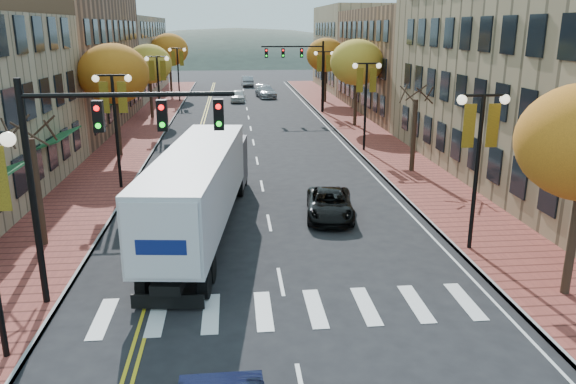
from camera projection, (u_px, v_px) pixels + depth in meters
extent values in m
plane|color=black|center=(293.00, 345.00, 15.33)|extent=(200.00, 200.00, 0.00)
cube|color=brown|center=(140.00, 133.00, 45.48)|extent=(4.00, 85.00, 0.15)
cube|color=brown|center=(358.00, 129.00, 47.17)|extent=(4.00, 85.00, 0.15)
cube|color=brown|center=(44.00, 62.00, 46.53)|extent=(12.00, 24.00, 11.00)
cube|color=#9E8966|center=(108.00, 56.00, 70.60)|extent=(12.00, 26.00, 9.50)
cube|color=brown|center=(433.00, 62.00, 55.72)|extent=(15.00, 24.00, 10.00)
cube|color=#9E8966|center=(378.00, 48.00, 76.57)|extent=(15.00, 20.00, 11.00)
cylinder|color=#382619|center=(38.00, 193.00, 21.48)|extent=(0.28, 0.28, 4.20)
cylinder|color=#382619|center=(117.00, 118.00, 36.65)|extent=(0.28, 0.28, 4.90)
ellipsoid|color=orange|center=(114.00, 74.00, 35.84)|extent=(4.48, 4.48, 3.81)
cylinder|color=#382619|center=(151.00, 93.00, 51.97)|extent=(0.28, 0.28, 4.55)
ellipsoid|color=gold|center=(149.00, 64.00, 51.22)|extent=(4.16, 4.16, 3.54)
cylinder|color=#382619|center=(171.00, 74.00, 69.08)|extent=(0.28, 0.28, 5.04)
ellipsoid|color=orange|center=(169.00, 50.00, 68.24)|extent=(4.61, 4.61, 3.92)
cylinder|color=#382619|center=(575.00, 226.00, 17.39)|extent=(0.28, 0.28, 4.55)
cylinder|color=#382619|center=(414.00, 136.00, 32.71)|extent=(0.28, 0.28, 4.20)
cylinder|color=#382619|center=(356.00, 97.00, 47.88)|extent=(0.28, 0.28, 4.90)
ellipsoid|color=gold|center=(357.00, 62.00, 47.07)|extent=(4.48, 4.48, 3.81)
cylinder|color=#382619|center=(325.00, 80.00, 63.17)|extent=(0.28, 0.28, 4.76)
ellipsoid|color=orange|center=(326.00, 55.00, 62.38)|extent=(4.35, 4.35, 3.70)
sphere|color=#FFF2CC|center=(8.00, 139.00, 13.04)|extent=(0.36, 0.36, 0.36)
cylinder|color=black|center=(117.00, 134.00, 29.04)|extent=(0.16, 0.16, 6.00)
cylinder|color=black|center=(111.00, 75.00, 28.19)|extent=(1.60, 0.10, 0.10)
sphere|color=#FFF2CC|center=(95.00, 79.00, 28.16)|extent=(0.36, 0.36, 0.36)
sphere|color=#FFF2CC|center=(128.00, 78.00, 28.31)|extent=(0.36, 0.36, 0.36)
cube|color=gold|center=(104.00, 97.00, 28.46)|extent=(0.45, 0.03, 1.60)
cube|color=gold|center=(122.00, 97.00, 28.55)|extent=(0.45, 0.03, 1.60)
cylinder|color=black|center=(159.00, 94.00, 46.22)|extent=(0.16, 0.16, 6.00)
cylinder|color=black|center=(157.00, 57.00, 45.37)|extent=(1.60, 0.10, 0.10)
sphere|color=#FFF2CC|center=(147.00, 59.00, 45.34)|extent=(0.36, 0.36, 0.36)
sphere|color=#FFF2CC|center=(167.00, 59.00, 45.49)|extent=(0.36, 0.36, 0.36)
cube|color=gold|center=(152.00, 71.00, 45.64)|extent=(0.45, 0.03, 1.60)
cube|color=gold|center=(163.00, 71.00, 45.72)|extent=(0.45, 0.03, 1.60)
cylinder|color=black|center=(178.00, 76.00, 63.40)|extent=(0.16, 0.16, 6.00)
cylinder|color=black|center=(177.00, 48.00, 62.55)|extent=(1.60, 0.10, 0.10)
sphere|color=#FFF2CC|center=(170.00, 50.00, 62.51)|extent=(0.36, 0.36, 0.36)
sphere|color=#FFF2CC|center=(184.00, 50.00, 62.66)|extent=(0.36, 0.36, 0.36)
cube|color=gold|center=(173.00, 58.00, 62.82)|extent=(0.45, 0.03, 1.60)
cube|color=gold|center=(182.00, 58.00, 62.90)|extent=(0.45, 0.03, 1.60)
cylinder|color=black|center=(476.00, 176.00, 20.91)|extent=(0.16, 0.16, 6.00)
cylinder|color=black|center=(484.00, 95.00, 20.06)|extent=(1.60, 0.10, 0.10)
sphere|color=#FFF2CC|center=(462.00, 100.00, 20.02)|extent=(0.36, 0.36, 0.36)
sphere|color=#FFF2CC|center=(505.00, 99.00, 20.17)|extent=(0.36, 0.36, 0.36)
cube|color=gold|center=(469.00, 126.00, 20.33)|extent=(0.45, 0.03, 1.60)
cube|color=gold|center=(493.00, 126.00, 20.41)|extent=(0.45, 0.03, 1.60)
cylinder|color=black|center=(365.00, 109.00, 38.08)|extent=(0.16, 0.16, 6.00)
cylinder|color=black|center=(367.00, 63.00, 37.23)|extent=(1.60, 0.10, 0.10)
sphere|color=#FFF2CC|center=(355.00, 66.00, 37.20)|extent=(0.36, 0.36, 0.36)
sphere|color=#FFF2CC|center=(379.00, 66.00, 37.35)|extent=(0.36, 0.36, 0.36)
cube|color=gold|center=(360.00, 80.00, 37.50)|extent=(0.45, 0.03, 1.60)
cube|color=gold|center=(373.00, 80.00, 37.59)|extent=(0.45, 0.03, 1.60)
cylinder|color=black|center=(323.00, 83.00, 55.26)|extent=(0.16, 0.16, 6.00)
cylinder|color=black|center=(324.00, 52.00, 54.41)|extent=(1.60, 0.10, 0.10)
sphere|color=#FFF2CC|center=(316.00, 53.00, 54.38)|extent=(0.36, 0.36, 0.36)
sphere|color=#FFF2CC|center=(332.00, 53.00, 54.53)|extent=(0.36, 0.36, 0.36)
cube|color=gold|center=(319.00, 63.00, 54.68)|extent=(0.45, 0.03, 1.60)
cube|color=gold|center=(328.00, 63.00, 54.76)|extent=(0.45, 0.03, 1.60)
cylinder|color=black|center=(33.00, 199.00, 16.51)|extent=(0.20, 0.20, 7.00)
cylinder|color=black|center=(129.00, 95.00, 15.94)|extent=(6.00, 0.14, 0.14)
cube|color=black|center=(98.00, 116.00, 16.02)|extent=(0.30, 0.25, 0.90)
sphere|color=#FF0C0C|center=(96.00, 108.00, 15.82)|extent=(0.16, 0.16, 0.16)
cube|color=black|center=(162.00, 115.00, 16.19)|extent=(0.30, 0.25, 0.90)
sphere|color=#FF0C0C|center=(161.00, 107.00, 15.99)|extent=(0.16, 0.16, 0.16)
cube|color=black|center=(219.00, 115.00, 16.34)|extent=(0.30, 0.25, 0.90)
sphere|color=#FF0C0C|center=(218.00, 107.00, 16.14)|extent=(0.16, 0.16, 0.16)
cylinder|color=black|center=(323.00, 78.00, 55.11)|extent=(0.20, 0.20, 7.00)
cylinder|color=black|center=(292.00, 46.00, 53.98)|extent=(6.00, 0.14, 0.14)
cube|color=black|center=(302.00, 53.00, 54.23)|extent=(0.30, 0.25, 0.90)
sphere|color=#FF0C0C|center=(302.00, 50.00, 54.03)|extent=(0.16, 0.16, 0.16)
cube|color=black|center=(283.00, 53.00, 54.06)|extent=(0.30, 0.25, 0.90)
sphere|color=#FF0C0C|center=(283.00, 50.00, 53.86)|extent=(0.16, 0.16, 0.16)
cube|color=black|center=(266.00, 53.00, 53.91)|extent=(0.30, 0.25, 0.90)
sphere|color=#FF0C0C|center=(266.00, 50.00, 53.71)|extent=(0.16, 0.16, 0.16)
cube|color=black|center=(199.00, 223.00, 22.48)|extent=(2.34, 12.17, 0.33)
cube|color=silver|center=(197.00, 184.00, 22.02)|extent=(3.82, 12.35, 2.62)
cube|color=black|center=(223.00, 162.00, 29.44)|extent=(2.65, 3.06, 2.34)
cylinder|color=black|center=(143.00, 284.00, 17.94)|extent=(0.43, 0.97, 0.93)
cylinder|color=black|center=(205.00, 284.00, 17.90)|extent=(0.43, 0.97, 0.93)
cylinder|color=black|center=(152.00, 269.00, 19.01)|extent=(0.43, 0.97, 0.93)
cylinder|color=black|center=(210.00, 270.00, 18.98)|extent=(0.43, 0.97, 0.93)
cylinder|color=black|center=(202.00, 187.00, 28.69)|extent=(0.43, 0.97, 0.93)
cylinder|color=black|center=(240.00, 187.00, 28.65)|extent=(0.43, 0.97, 0.93)
cylinder|color=black|center=(208.00, 177.00, 30.66)|extent=(0.43, 0.97, 0.93)
cylinder|color=black|center=(244.00, 177.00, 30.62)|extent=(0.43, 0.97, 0.93)
imported|color=black|center=(330.00, 204.00, 25.44)|extent=(2.59, 4.68, 1.24)
imported|color=silver|center=(238.00, 96.00, 64.52)|extent=(1.89, 4.14, 1.38)
imported|color=#9999A0|center=(266.00, 92.00, 68.32)|extent=(2.64, 5.17, 1.44)
imported|color=#9999A0|center=(247.00, 81.00, 81.26)|extent=(1.84, 4.56, 1.47)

